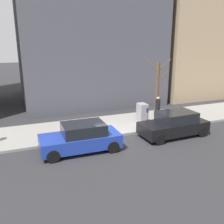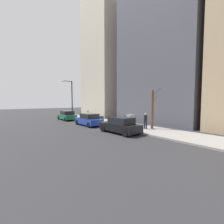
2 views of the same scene
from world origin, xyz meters
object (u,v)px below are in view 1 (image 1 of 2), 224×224
Objects in this scene: parking_meter at (147,116)px; pedestrian_near_meter at (158,106)px; parked_car_blue at (81,138)px; bare_tree at (157,88)px; utility_box at (142,114)px; trash_bin at (71,128)px; parked_car_black at (174,124)px.

pedestrian_near_meter is (1.44, -1.67, 0.11)m from parking_meter.
bare_tree reaches higher than parked_car_blue.
parked_car_blue is at bearing 116.05° from utility_box.
parked_car_blue is 2.02m from trash_bin.
pedestrian_near_meter is (0.99, -6.59, 0.49)m from trash_bin.
parked_car_blue is 4.69× the size of trash_bin.
parked_car_blue is (-0.03, 5.89, 0.00)m from parked_car_black.
utility_box is 0.86× the size of pedestrian_near_meter.
trash_bin is at bearing 69.66° from parked_car_black.
parking_meter is 1.50× the size of trash_bin.
parked_car_black is 2.56m from utility_box.
pedestrian_near_meter is (2.97, -0.64, 0.35)m from parked_car_black.
bare_tree reaches higher than parking_meter.
pedestrian_near_meter is at bearing -64.54° from parked_car_blue.
pedestrian_near_meter reaches higher than parking_meter.
parking_meter is 0.86m from utility_box.
parked_car_black is 2.98× the size of utility_box.
parking_meter is at bearing -71.39° from parked_car_blue.
parking_meter is at bearing 174.08° from utility_box.
trash_bin is at bearing -173.25° from pedestrian_near_meter.
parked_car_blue is 2.54× the size of pedestrian_near_meter.
parked_car_black is 6.28m from trash_bin.
parking_meter is at bearing 137.33° from bare_tree.
parked_car_black is at bearing -88.94° from parked_car_blue.
pedestrian_near_meter reaches higher than parked_car_blue.
trash_bin is (0.45, 4.92, -0.38)m from parking_meter.
pedestrian_near_meter is at bearing -81.47° from trash_bin.
bare_tree is (3.72, -6.84, 1.55)m from parked_car_blue.
parked_car_blue is 0.98× the size of bare_tree.
parked_car_blue is 5.50m from utility_box.
bare_tree is 1.43m from pedestrian_near_meter.
parked_car_black reaches higher than trash_bin.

